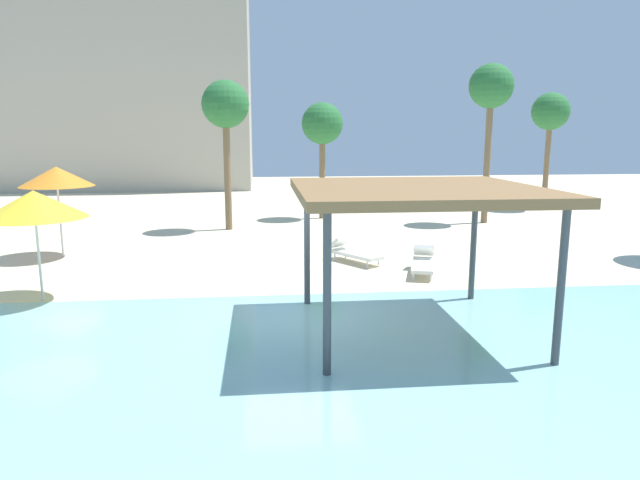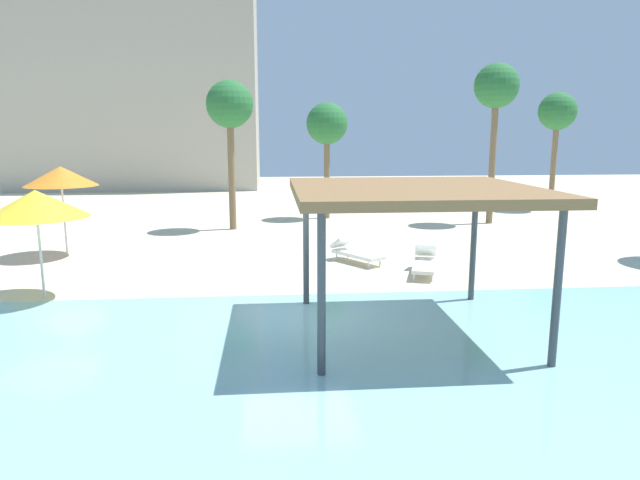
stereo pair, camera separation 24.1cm
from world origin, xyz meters
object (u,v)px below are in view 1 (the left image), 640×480
beach_umbrella_orange_3 (56,177)px  palm_tree_3 (225,108)px  shade_pavilion (416,195)px  beach_umbrella_yellow_0 (34,204)px  palm_tree_0 (491,90)px  palm_tree_2 (550,114)px  lounge_chair_4 (352,251)px  palm_tree_1 (322,126)px  lounge_chair_3 (423,262)px

beach_umbrella_orange_3 → palm_tree_3: palm_tree_3 is taller
shade_pavilion → palm_tree_3: 13.69m
beach_umbrella_yellow_0 → palm_tree_0: bearing=34.5°
palm_tree_2 → palm_tree_3: size_ratio=0.99×
lounge_chair_4 → palm_tree_1: palm_tree_1 is taller
beach_umbrella_orange_3 → palm_tree_2: bearing=24.1°
beach_umbrella_yellow_0 → palm_tree_0: palm_tree_0 is taller
lounge_chair_4 → palm_tree_0: palm_tree_0 is taller
beach_umbrella_yellow_0 → shade_pavilion: bearing=-20.1°
beach_umbrella_yellow_0 → beach_umbrella_orange_3: bearing=103.2°
beach_umbrella_yellow_0 → palm_tree_1: 15.06m
beach_umbrella_yellow_0 → lounge_chair_4: beach_umbrella_yellow_0 is taller
lounge_chair_4 → palm_tree_1: 10.07m
lounge_chair_3 → palm_tree_3: palm_tree_3 is taller
lounge_chair_3 → palm_tree_3: 11.06m
palm_tree_2 → beach_umbrella_yellow_0: bearing=-144.1°
shade_pavilion → palm_tree_2: 21.27m
beach_umbrella_yellow_0 → lounge_chair_3: 10.16m
lounge_chair_4 → palm_tree_0: (7.12, 7.13, 5.41)m
lounge_chair_4 → palm_tree_2: 17.10m
beach_umbrella_yellow_0 → palm_tree_0: (15.16, 10.41, 3.43)m
shade_pavilion → beach_umbrella_orange_3: shade_pavilion is taller
palm_tree_2 → shade_pavilion: bearing=-124.0°
beach_umbrella_yellow_0 → palm_tree_2: palm_tree_2 is taller
lounge_chair_3 → lounge_chair_4: same height
beach_umbrella_yellow_0 → lounge_chair_3: (9.82, 1.67, -1.98)m
beach_umbrella_orange_3 → shade_pavilion: bearing=-40.5°
beach_umbrella_yellow_0 → palm_tree_3: 10.86m
beach_umbrella_orange_3 → palm_tree_0: 17.49m
beach_umbrella_orange_3 → palm_tree_1: 12.06m
beach_umbrella_yellow_0 → palm_tree_3: (3.90, 9.78, 2.63)m
lounge_chair_3 → palm_tree_1: 11.69m
lounge_chair_4 → beach_umbrella_yellow_0: bearing=-102.4°
beach_umbrella_yellow_0 → lounge_chair_3: size_ratio=1.33×
shade_pavilion → beach_umbrella_orange_3: size_ratio=1.60×
beach_umbrella_orange_3 → lounge_chair_4: beach_umbrella_orange_3 is taller
palm_tree_2 → lounge_chair_4: bearing=-137.0°
lounge_chair_3 → palm_tree_2: palm_tree_2 is taller
lounge_chair_3 → lounge_chair_4: (-1.79, 1.61, 0.00)m
palm_tree_0 → palm_tree_3: size_ratio=1.14×
beach_umbrella_yellow_0 → beach_umbrella_orange_3: (-1.18, 5.03, 0.28)m
lounge_chair_3 → shade_pavilion: bearing=-1.0°
shade_pavilion → beach_umbrella_yellow_0: size_ratio=1.76×
palm_tree_1 → palm_tree_2: 12.16m
palm_tree_0 → palm_tree_2: palm_tree_0 is taller
shade_pavilion → beach_umbrella_yellow_0: bearing=159.9°
palm_tree_2 → palm_tree_3: 16.86m
beach_umbrella_yellow_0 → palm_tree_2: size_ratio=0.44×
shade_pavilion → palm_tree_0: size_ratio=0.67×
palm_tree_1 → palm_tree_2: bearing=9.4°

